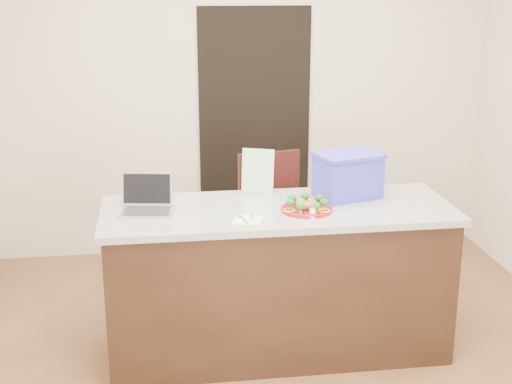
{
  "coord_description": "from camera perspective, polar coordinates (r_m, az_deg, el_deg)",
  "views": [
    {
      "loc": [
        -0.68,
        -3.66,
        2.22
      ],
      "look_at": [
        -0.14,
        0.2,
        1.04
      ],
      "focal_mm": 50.0,
      "sensor_mm": 36.0,
      "label": 1
    }
  ],
  "objects": [
    {
      "name": "pepper_rings",
      "position": [
        4.11,
        4.07,
        -1.23
      ],
      "size": [
        0.27,
        0.26,
        0.01
      ],
      "color": "#F0A319",
      "rests_on": "plate"
    },
    {
      "name": "yogurt_bottle",
      "position": [
        3.99,
        4.53,
        -1.7
      ],
      "size": [
        0.03,
        0.03,
        0.07
      ],
      "rotation": [
        0.0,
        0.0,
        0.16
      ],
      "color": "white",
      "rests_on": "island"
    },
    {
      "name": "napkin",
      "position": [
        3.95,
        -0.67,
        -2.25
      ],
      "size": [
        0.2,
        0.2,
        0.01
      ],
      "primitive_type": "cube",
      "rotation": [
        0.0,
        0.0,
        -0.32
      ],
      "color": "silver",
      "rests_on": "island"
    },
    {
      "name": "knife",
      "position": [
        3.93,
        -0.2,
        -2.21
      ],
      "size": [
        0.02,
        0.18,
        0.01
      ],
      "rotation": [
        0.0,
        0.0,
        -0.08
      ],
      "color": "silver",
      "rests_on": "napkin"
    },
    {
      "name": "ground",
      "position": [
        4.33,
        2.25,
        -13.93
      ],
      "size": [
        4.0,
        4.0,
        0.0
      ],
      "primitive_type": "plane",
      "color": "brown",
      "rests_on": "ground"
    },
    {
      "name": "blue_box",
      "position": [
        4.36,
        7.35,
        1.35
      ],
      "size": [
        0.45,
        0.37,
        0.28
      ],
      "rotation": [
        0.0,
        0.0,
        0.29
      ],
      "color": "#3333B9",
      "rests_on": "island"
    },
    {
      "name": "broccoli",
      "position": [
        4.1,
        4.08,
        -0.75
      ],
      "size": [
        0.25,
        0.25,
        0.04
      ],
      "color": "#134814",
      "rests_on": "plate"
    },
    {
      "name": "plate",
      "position": [
        4.12,
        4.07,
        -1.36
      ],
      "size": [
        0.29,
        0.29,
        0.02
      ],
      "rotation": [
        0.0,
        0.0,
        -0.36
      ],
      "color": "maroon",
      "rests_on": "island"
    },
    {
      "name": "leaflet",
      "position": [
        4.39,
        0.14,
        1.63
      ],
      "size": [
        0.2,
        0.11,
        0.28
      ],
      "primitive_type": "cube",
      "rotation": [
        -0.14,
        0.0,
        -0.36
      ],
      "color": "white",
      "rests_on": "island"
    },
    {
      "name": "meatballs",
      "position": [
        4.1,
        4.06,
        -1.02
      ],
      "size": [
        0.12,
        0.12,
        0.04
      ],
      "color": "olive",
      "rests_on": "plate"
    },
    {
      "name": "fork",
      "position": [
        3.95,
        -0.97,
        -2.14
      ],
      "size": [
        0.04,
        0.16,
        0.0
      ],
      "rotation": [
        0.0,
        0.0,
        0.15
      ],
      "color": "#B4B5B9",
      "rests_on": "napkin"
    },
    {
      "name": "laptop",
      "position": [
        4.15,
        -8.7,
        -0.68
      ],
      "size": [
        0.33,
        0.28,
        0.21
      ],
      "rotation": [
        0.0,
        0.0,
        -0.16
      ],
      "color": "#B6B7BB",
      "rests_on": "island"
    },
    {
      "name": "island",
      "position": [
        4.34,
        1.73,
        -7.0
      ],
      "size": [
        2.06,
        0.76,
        0.92
      ],
      "color": "black",
      "rests_on": "ground"
    },
    {
      "name": "room_shell",
      "position": [
        3.77,
        2.53,
        7.74
      ],
      "size": [
        4.0,
        4.0,
        4.0
      ],
      "color": "white",
      "rests_on": "ground"
    },
    {
      "name": "doorway",
      "position": [
        5.82,
        -0.11,
        4.81
      ],
      "size": [
        0.9,
        0.02,
        2.0
      ],
      "primitive_type": "cube",
      "color": "black",
      "rests_on": "ground"
    },
    {
      "name": "chair",
      "position": [
        5.07,
        1.22,
        -1.94
      ],
      "size": [
        0.53,
        0.53,
        1.02
      ],
      "rotation": [
        0.0,
        0.0,
        0.18
      ],
      "color": "#381310",
      "rests_on": "ground"
    }
  ]
}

